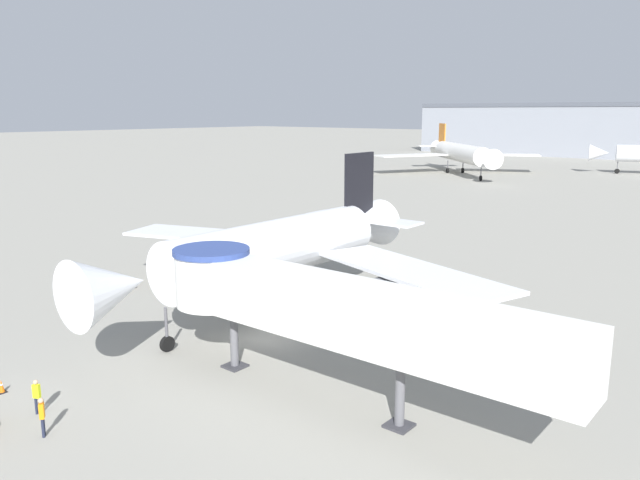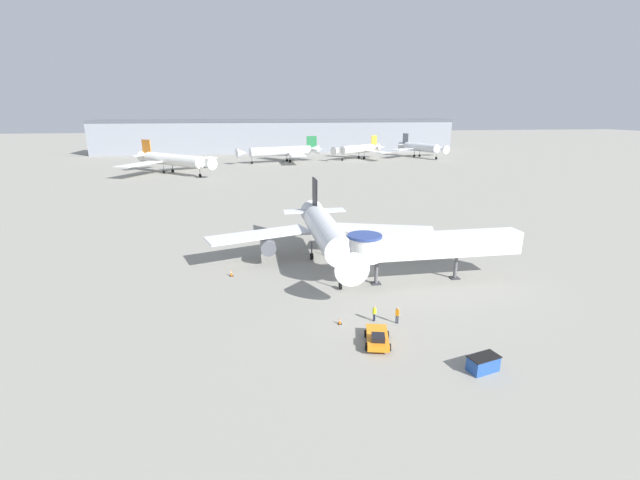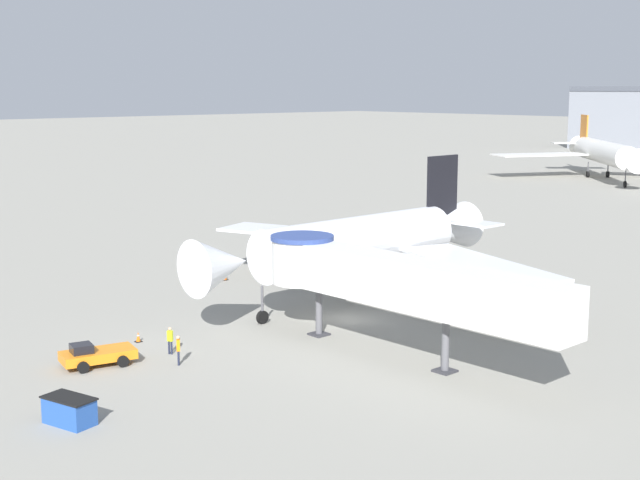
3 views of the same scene
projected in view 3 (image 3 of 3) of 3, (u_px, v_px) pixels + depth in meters
name	position (u px, v px, depth m)	size (l,w,h in m)	color
ground_plane	(345.00, 319.00, 61.16)	(800.00, 800.00, 0.00)	gray
main_airplane	(362.00, 243.00, 65.65)	(32.90, 27.35, 10.36)	silver
jet_bridge	(387.00, 279.00, 52.18)	(21.88, 4.10, 6.32)	silver
pushback_tug_orange	(96.00, 355.00, 50.79)	(2.87, 4.45, 1.38)	orange
service_container_blue	(69.00, 410.00, 41.93)	(2.82, 1.97, 1.32)	#234C9E
traffic_cone_near_nose	(138.00, 337.00, 55.57)	(0.39, 0.39, 0.66)	black
traffic_cone_port_wing	(225.00, 276.00, 73.49)	(0.49, 0.49, 0.80)	black
ground_crew_marshaller	(178.00, 348.00, 50.84)	(0.38, 0.35, 1.74)	#1E2338
ground_crew_wing_walker	(170.00, 339.00, 52.93)	(0.37, 0.31, 1.66)	#1E2338
background_jet_orange_tail	(603.00, 152.00, 154.68)	(31.25, 31.26, 10.70)	white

